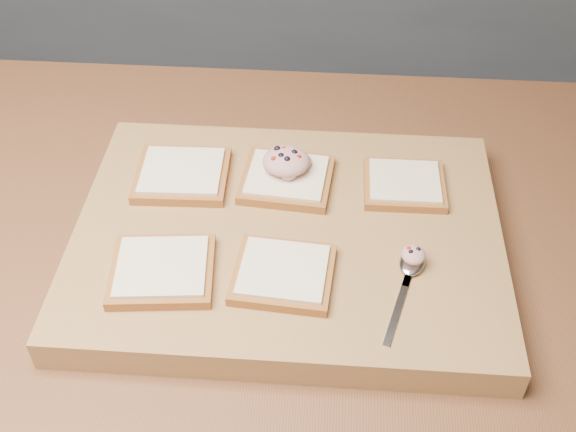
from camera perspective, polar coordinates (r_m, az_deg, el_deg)
name	(u,v)px	position (r m, az deg, el deg)	size (l,w,h in m)	color
island_counter	(210,399)	(1.36, -6.16, -14.17)	(2.00, 0.80, 0.90)	slate
back_counter	(277,13)	(2.43, -0.89, 15.75)	(3.60, 0.62, 0.94)	slate
cutting_board	(288,239)	(0.95, 0.00, -1.81)	(0.55, 0.42, 0.04)	tan
bread_far_left	(182,174)	(1.01, -8.36, 3.28)	(0.13, 0.12, 0.02)	#A4682A
bread_far_center	(287,179)	(0.99, -0.10, 2.96)	(0.13, 0.12, 0.02)	#A4682A
bread_far_right	(404,184)	(1.00, 9.18, 2.51)	(0.11, 0.10, 0.02)	#A4682A
bread_near_left	(162,270)	(0.89, -9.92, -4.23)	(0.13, 0.12, 0.02)	#A4682A
bread_near_center	(283,273)	(0.87, -0.38, -4.55)	(0.13, 0.12, 0.02)	#A4682A
tuna_salad_dollop	(286,161)	(0.99, -0.15, 4.38)	(0.06, 0.06, 0.03)	tan
spoon	(410,269)	(0.89, 9.62, -4.16)	(0.06, 0.15, 0.01)	silver
spoon_salad	(413,255)	(0.89, 9.89, -3.02)	(0.03, 0.03, 0.02)	tan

